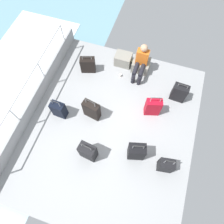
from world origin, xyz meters
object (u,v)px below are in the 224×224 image
at_px(suitcase_0, 153,107).
at_px(passenger_seated, 141,62).
at_px(cargo_crate_0, 123,59).
at_px(suitcase_2, 179,93).
at_px(suitcase_6, 88,152).
at_px(suitcase_3, 136,152).
at_px(suitcase_4, 166,165).
at_px(paper_cup, 120,75).
at_px(cargo_crate_1, 141,65).
at_px(suitcase_1, 92,110).
at_px(suitcase_5, 59,110).
at_px(suitcase_7, 88,65).

bearing_deg(suitcase_0, passenger_seated, 119.39).
distance_m(cargo_crate_0, suitcase_2, 1.95).
relative_size(suitcase_0, suitcase_6, 1.02).
bearing_deg(passenger_seated, suitcase_3, -77.28).
bearing_deg(suitcase_4, paper_cup, 128.66).
bearing_deg(suitcase_0, paper_cup, 142.62).
height_order(cargo_crate_1, suitcase_3, suitcase_3).
xyz_separation_m(suitcase_0, suitcase_4, (0.65, -1.37, -0.06)).
height_order(cargo_crate_1, suitcase_1, suitcase_1).
distance_m(suitcase_2, suitcase_6, 2.92).
bearing_deg(suitcase_5, suitcase_2, 26.96).
height_order(passenger_seated, suitcase_3, passenger_seated).
bearing_deg(paper_cup, suitcase_2, -7.22).
relative_size(suitcase_2, suitcase_5, 0.93).
bearing_deg(suitcase_5, cargo_crate_1, 52.15).
bearing_deg(suitcase_5, suitcase_6, -35.70).
relative_size(cargo_crate_1, suitcase_7, 0.86).
bearing_deg(cargo_crate_0, paper_cup, -82.92).
bearing_deg(suitcase_2, suitcase_6, -127.72).
xyz_separation_m(suitcase_2, suitcase_5, (-2.93, -1.49, -0.01)).
height_order(suitcase_0, suitcase_6, suitcase_0).
xyz_separation_m(cargo_crate_0, suitcase_3, (1.12, -2.67, 0.14)).
xyz_separation_m(suitcase_2, suitcase_7, (-2.74, 0.14, -0.04)).
height_order(suitcase_1, suitcase_6, suitcase_1).
bearing_deg(cargo_crate_0, suitcase_3, -67.22).
height_order(suitcase_1, suitcase_3, suitcase_3).
height_order(suitcase_0, paper_cup, suitcase_0).
xyz_separation_m(suitcase_3, suitcase_5, (-2.24, 0.47, -0.05)).
xyz_separation_m(suitcase_0, suitcase_3, (-0.10, -1.29, 0.02)).
distance_m(suitcase_3, suitcase_6, 1.15).
relative_size(cargo_crate_0, suitcase_1, 0.65).
bearing_deg(passenger_seated, suitcase_7, -166.24).
distance_m(suitcase_3, suitcase_4, 0.76).
bearing_deg(paper_cup, suitcase_6, -90.83).
height_order(cargo_crate_0, suitcase_7, suitcase_7).
xyz_separation_m(passenger_seated, suitcase_4, (1.30, -2.54, -0.29)).
relative_size(cargo_crate_1, suitcase_4, 0.73).
bearing_deg(suitcase_1, cargo_crate_1, 66.24).
xyz_separation_m(cargo_crate_0, passenger_seated, (0.57, -0.21, 0.36)).
distance_m(cargo_crate_0, paper_cup, 0.51).
height_order(suitcase_2, suitcase_4, suitcase_4).
relative_size(cargo_crate_1, suitcase_1, 0.66).
distance_m(suitcase_2, paper_cup, 1.78).
relative_size(suitcase_1, suitcase_4, 1.11).
xyz_separation_m(suitcase_7, paper_cup, (0.99, 0.09, -0.21)).
bearing_deg(suitcase_2, paper_cup, 172.78).
bearing_deg(suitcase_4, suitcase_6, -171.59).
xyz_separation_m(suitcase_1, suitcase_6, (0.31, -1.07, 0.01)).
distance_m(suitcase_1, suitcase_2, 2.44).
bearing_deg(suitcase_3, suitcase_6, -162.19).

